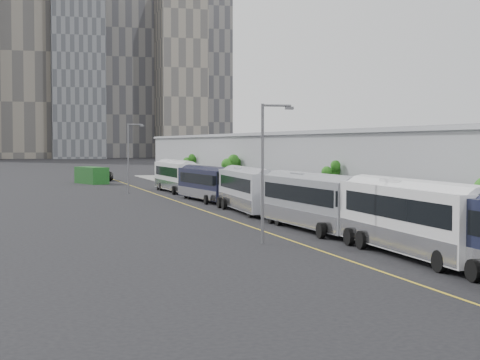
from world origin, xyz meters
name	(u,v)px	position (x,y,z in m)	size (l,w,h in m)	color
sidewalk	(351,215)	(9.00, 55.00, 0.06)	(10.00, 170.00, 0.12)	gray
lane_line	(230,219)	(-1.50, 55.00, 0.01)	(0.12, 160.00, 0.02)	gold
depot	(395,173)	(12.99, 55.00, 3.51)	(12.45, 160.40, 7.20)	gray
skyline	(46,30)	(-2.90, 324.16, 50.85)	(145.00, 64.00, 120.00)	slate
bus_2	(414,225)	(2.39, 32.11, 1.73)	(3.13, 14.07, 4.10)	white
bus_3	(313,206)	(2.03, 45.98, 1.67)	(3.38, 13.62, 3.95)	gray
bus_4	(249,193)	(1.91, 60.94, 1.65)	(3.47, 13.53, 3.92)	#ABADB6
bus_5	(207,187)	(1.63, 75.01, 1.53)	(3.67, 12.59, 3.63)	black
bus_6	(176,179)	(1.70, 91.14, 1.66)	(3.10, 13.52, 3.93)	white
tree_1	(478,201)	(5.74, 31.28, 3.01)	(2.11, 2.11, 4.08)	black
tree_2	(331,176)	(6.23, 52.81, 3.47)	(1.14, 1.14, 4.17)	black
tree_3	(231,166)	(5.88, 81.15, 3.51)	(1.84, 1.84, 4.46)	black
tree_4	(190,163)	(6.12, 103.37, 3.31)	(1.37, 1.37, 4.07)	black
street_lamp_near	(266,163)	(-3.51, 39.63, 4.91)	(2.04, 0.22, 8.45)	#59595E
street_lamp_far	(130,153)	(-4.33, 89.44, 4.88)	(2.04, 0.22, 8.39)	#59595E
shipping_container	(92,175)	(-6.35, 114.68, 1.24)	(2.61, 6.77, 2.49)	#164818
suv	(103,175)	(-3.68, 123.19, 0.88)	(2.92, 6.33, 1.76)	black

